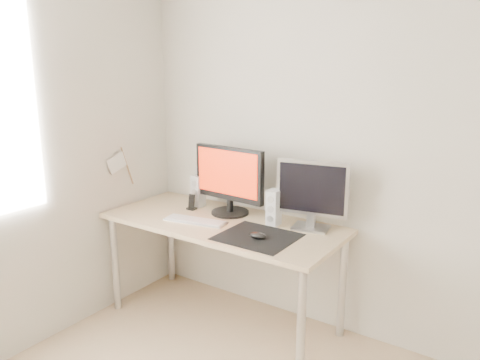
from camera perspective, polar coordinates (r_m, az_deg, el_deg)
The scene contains 11 objects.
wall_back at distance 2.88m, azimuth 17.41°, elevation 3.63°, with size 3.50×3.50×0.00m, color white.
mousepad at distance 2.81m, azimuth 2.15°, elevation -6.93°, with size 0.45×0.40×0.00m, color black.
mouse at distance 2.77m, azimuth 2.17°, elevation -6.78°, with size 0.11×0.06×0.04m, color black.
desk at distance 3.12m, azimuth -2.17°, elevation -6.38°, with size 1.60×0.70×0.73m.
main_monitor at distance 3.17m, azimuth -1.33°, elevation 0.24°, with size 0.55×0.28×0.47m.
second_monitor at distance 2.91m, azimuth 8.79°, elevation -1.42°, with size 0.45×0.20×0.43m.
speaker_left at distance 3.38m, azimuth -5.14°, elevation -1.35°, with size 0.07×0.09×0.23m.
speaker_right at distance 2.99m, azimuth 4.13°, elevation -3.38°, with size 0.07×0.09×0.23m.
keyboard at distance 3.09m, azimuth -5.47°, elevation -4.95°, with size 0.43×0.19×0.02m.
phone_dock at distance 3.34m, azimuth -5.91°, elevation -3.03°, with size 0.06×0.05×0.11m.
pennant at distance 3.43m, azimuth -14.38°, elevation 1.95°, with size 0.01×0.23×0.29m.
Camera 1 is at (0.81, -0.97, 1.73)m, focal length 35.00 mm.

